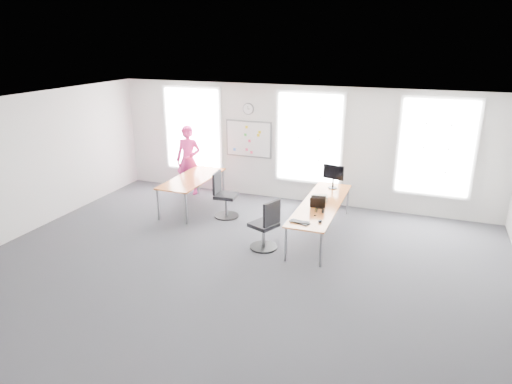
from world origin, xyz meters
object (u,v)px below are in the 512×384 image
at_px(desk_left, 192,180).
at_px(monitor, 333,174).
at_px(headphones, 319,210).
at_px(chair_right, 266,228).
at_px(person, 189,160).
at_px(keyboard, 300,222).
at_px(chair_left, 224,197).
at_px(desk_right, 321,205).

xyz_separation_m(desk_left, monitor, (3.42, 0.57, 0.35)).
distance_m(headphones, monitor, 1.68).
relative_size(chair_right, monitor, 1.87).
relative_size(person, monitor, 3.31).
bearing_deg(headphones, keyboard, -111.86).
distance_m(person, monitor, 4.07).
bearing_deg(chair_right, chair_left, -107.45).
distance_m(chair_left, person, 2.08).
bearing_deg(keyboard, person, 165.10).
distance_m(desk_right, chair_right, 1.41).
bearing_deg(keyboard, chair_right, -169.78).
relative_size(chair_left, keyboard, 2.72).
bearing_deg(desk_left, chair_right, -32.46).
bearing_deg(headphones, chair_left, 159.74).
bearing_deg(desk_right, chair_left, 174.02).
height_order(headphones, monitor, monitor).
bearing_deg(desk_right, headphones, -81.09).
bearing_deg(desk_right, monitor, 88.91).
distance_m(desk_right, monitor, 1.17).
xyz_separation_m(chair_left, person, (-1.60, 1.25, 0.46)).
xyz_separation_m(chair_left, monitor, (2.44, 0.85, 0.60)).
distance_m(chair_right, chair_left, 2.04).
relative_size(keyboard, monitor, 0.71).
bearing_deg(chair_left, keyboard, -127.91).
distance_m(desk_right, desk_left, 3.44).
bearing_deg(desk_left, desk_right, -8.79).
bearing_deg(monitor, desk_left, -158.01).
bearing_deg(headphones, desk_left, 160.36).
relative_size(chair_left, monitor, 1.93).
distance_m(keyboard, headphones, 0.69).
xyz_separation_m(desk_left, person, (-0.63, 0.97, 0.22)).
bearing_deg(monitor, chair_right, -99.93).
bearing_deg(desk_left, monitor, 9.55).
relative_size(chair_right, headphones, 6.02).
relative_size(person, keyboard, 4.68).
bearing_deg(person, chair_right, -47.05).
bearing_deg(person, keyboard, -42.61).
bearing_deg(monitor, headphones, -75.29).
height_order(person, headphones, person).
bearing_deg(person, chair_left, -45.59).
height_order(desk_right, chair_left, chair_left).
height_order(desk_right, desk_left, desk_left).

